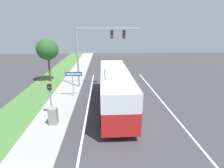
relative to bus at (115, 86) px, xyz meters
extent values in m
plane|color=#38383A|center=(1.13, -3.56, -1.94)|extent=(80.00, 80.00, 0.00)
cube|color=#9E9E99|center=(-5.07, -3.56, -1.88)|extent=(2.80, 80.00, 0.12)
cube|color=#477538|center=(-8.27, -3.56, -1.89)|extent=(3.60, 80.00, 0.10)
cube|color=silver|center=(-2.47, -3.56, -1.93)|extent=(0.14, 30.00, 0.01)
cube|color=silver|center=(4.73, -3.56, -1.93)|extent=(0.14, 30.00, 0.01)
cube|color=red|center=(0.00, 0.01, -0.72)|extent=(2.46, 11.29, 1.54)
cube|color=white|center=(0.00, 0.01, 0.68)|extent=(2.46, 11.29, 1.26)
cube|color=black|center=(0.00, 0.01, 0.25)|extent=(2.50, 10.38, 0.95)
cube|color=white|center=(0.00, -0.83, 1.44)|extent=(1.72, 3.95, 0.24)
cylinder|color=black|center=(-1.18, 3.51, -1.43)|extent=(0.28, 1.02, 1.02)
cylinder|color=black|center=(1.18, 3.51, -1.43)|extent=(0.28, 1.02, 1.02)
cylinder|color=black|center=(-1.18, -3.49, -1.43)|extent=(0.28, 1.02, 1.02)
cylinder|color=black|center=(1.18, -3.49, -1.43)|extent=(0.28, 1.02, 1.02)
cylinder|color=#939399|center=(-3.92, 5.53, 1.61)|extent=(0.20, 0.20, 7.10)
cylinder|color=#939399|center=(-0.20, 5.53, 4.91)|extent=(7.44, 0.14, 0.14)
cube|color=black|center=(0.05, 5.53, 4.29)|extent=(0.32, 0.28, 0.90)
sphere|color=red|center=(0.05, 5.35, 4.04)|extent=(0.18, 0.18, 0.18)
cube|color=black|center=(1.41, 5.53, 4.29)|extent=(0.32, 0.28, 0.90)
sphere|color=red|center=(1.41, 5.35, 4.04)|extent=(0.18, 0.18, 0.18)
cylinder|color=#939399|center=(-5.25, -1.67, -0.58)|extent=(0.12, 0.12, 2.70)
cube|color=black|center=(-5.25, -1.67, 0.55)|extent=(0.28, 0.24, 0.44)
sphere|color=red|center=(-5.25, -1.82, 0.55)|extent=(0.14, 0.14, 0.14)
cylinder|color=#939399|center=(-4.12, 2.32, -0.56)|extent=(0.08, 0.08, 2.75)
cube|color=#19478C|center=(-3.95, 2.32, 0.56)|extent=(1.69, 0.03, 0.42)
cube|color=white|center=(-3.95, 2.30, 0.56)|extent=(1.44, 0.01, 0.15)
cube|color=gray|center=(-4.73, -3.17, -1.20)|extent=(0.60, 0.56, 1.23)
cylinder|color=brown|center=(-8.06, 8.16, -0.14)|extent=(0.24, 0.24, 3.39)
sphere|color=#285628|center=(-8.06, 8.16, 2.39)|extent=(2.76, 2.76, 2.76)
camera|label=1|loc=(-1.09, -14.83, 4.87)|focal=28.00mm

